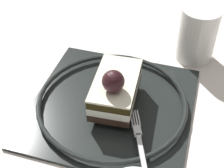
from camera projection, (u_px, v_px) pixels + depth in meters
The scene contains 5 objects.
ground_plane at pixel (113, 118), 0.47m from camera, with size 2.40×2.40×0.00m, color silver.
dessert_plate at pixel (112, 103), 0.49m from camera, with size 0.26×0.26×0.02m.
cake_slice at pixel (113, 88), 0.46m from camera, with size 0.06×0.10×0.07m.
fork at pixel (140, 143), 0.42m from camera, with size 0.04×0.12×0.00m.
drink_glass_near at pixel (197, 37), 0.55m from camera, with size 0.06×0.06×0.09m.
Camera 1 is at (-0.05, 0.31, 0.36)m, focal length 53.26 mm.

